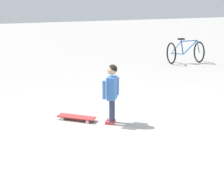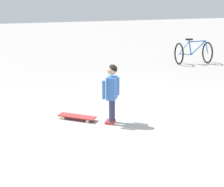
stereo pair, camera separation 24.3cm
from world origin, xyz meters
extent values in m
plane|color=gray|center=(0.00, 0.00, 0.00)|extent=(50.00, 50.00, 0.00)
cylinder|color=#2D3351|center=(0.45, 0.56, 0.24)|extent=(0.08, 0.08, 0.42)
cube|color=#B73333|center=(0.47, 0.58, 0.03)|extent=(0.15, 0.17, 0.05)
cylinder|color=#2D3351|center=(0.54, 0.49, 0.24)|extent=(0.08, 0.08, 0.42)
cube|color=#B73333|center=(0.56, 0.51, 0.03)|extent=(0.15, 0.17, 0.05)
cube|color=#386BB7|center=(0.50, 0.52, 0.65)|extent=(0.28, 0.26, 0.40)
cylinder|color=#386BB7|center=(0.43, 0.70, 0.65)|extent=(0.06, 0.06, 0.32)
cylinder|color=#386BB7|center=(0.58, 0.38, 0.65)|extent=(0.06, 0.06, 0.32)
sphere|color=tan|center=(0.50, 0.52, 0.96)|extent=(0.17, 0.17, 0.17)
sphere|color=black|center=(0.49, 0.51, 0.98)|extent=(0.16, 0.16, 0.16)
cube|color=#B22D2D|center=(0.89, 1.05, 0.07)|extent=(0.61, 0.65, 0.02)
cube|color=#B7B7BC|center=(1.06, 1.24, 0.05)|extent=(0.10, 0.10, 0.02)
cube|color=#B7B7BC|center=(0.73, 0.87, 0.05)|extent=(0.10, 0.10, 0.02)
cylinder|color=beige|center=(1.00, 1.29, 0.03)|extent=(0.06, 0.06, 0.06)
cylinder|color=beige|center=(1.11, 1.19, 0.03)|extent=(0.06, 0.06, 0.06)
cylinder|color=beige|center=(0.67, 0.92, 0.03)|extent=(0.06, 0.06, 0.06)
cylinder|color=beige|center=(0.79, 0.82, 0.03)|extent=(0.06, 0.06, 0.06)
torus|color=black|center=(4.62, -4.47, 0.36)|extent=(0.71, 0.16, 0.71)
torus|color=black|center=(4.77, -3.47, 0.36)|extent=(0.71, 0.16, 0.71)
cylinder|color=#B7B7BC|center=(4.62, -4.47, 0.36)|extent=(0.07, 0.07, 0.06)
cylinder|color=#B7B7BC|center=(4.77, -3.47, 0.36)|extent=(0.07, 0.07, 0.06)
cylinder|color=#2D6BB7|center=(4.67, -4.13, 0.53)|extent=(0.12, 0.52, 0.48)
cylinder|color=#2D6BB7|center=(4.68, -4.08, 0.75)|extent=(0.12, 0.59, 0.06)
cylinder|color=#2D6BB7|center=(4.72, -3.84, 0.54)|extent=(0.06, 0.14, 0.48)
cylinder|color=#2D6BB7|center=(4.74, -3.68, 0.33)|extent=(0.09, 0.43, 0.08)
cylinder|color=#2D6BB7|center=(4.75, -3.63, 0.55)|extent=(0.08, 0.35, 0.40)
cylinder|color=#2D6BB7|center=(4.63, -4.42, 0.56)|extent=(0.05, 0.13, 0.41)
cube|color=black|center=(4.72, -3.79, 0.82)|extent=(0.13, 0.23, 0.05)
cylinder|color=#B7B7BC|center=(4.64, -4.38, 0.84)|extent=(0.46, 0.09, 0.02)
camera|label=1|loc=(-4.65, 2.74, 2.16)|focal=54.17mm
camera|label=2|loc=(-4.74, 2.52, 2.16)|focal=54.17mm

